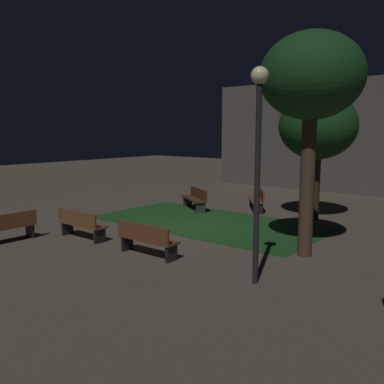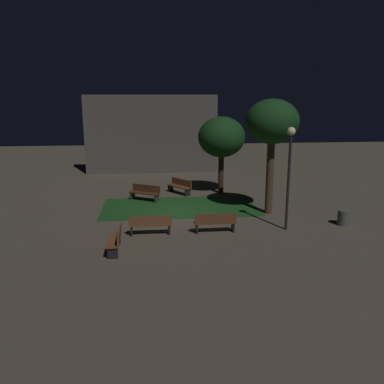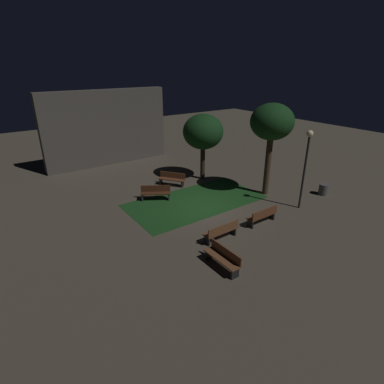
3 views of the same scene
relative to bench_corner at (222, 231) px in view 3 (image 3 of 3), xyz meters
name	(u,v)px [view 3 (image 3 of 3)]	position (x,y,z in m)	size (l,w,h in m)	color
ground_plane	(203,208)	(1.39, 3.28, -0.48)	(60.00, 60.00, 0.00)	#4C4438
grass_lawn	(195,201)	(1.58, 4.28, -0.48)	(8.19, 4.30, 0.01)	#194219
bench_corner	(222,231)	(0.00, 0.00, 0.00)	(1.80, 0.49, 0.88)	brown
bench_by_lamp	(263,215)	(2.78, 0.00, 0.00)	(1.80, 0.49, 0.88)	brown
bench_near_trees	(156,192)	(-0.26, 5.89, 0.00)	(1.78, 1.36, 0.88)	#422314
bench_path_side	(223,257)	(-1.32, -1.64, 0.00)	(0.49, 1.80, 0.88)	brown
bench_front_right	(172,179)	(1.83, 7.37, 0.00)	(1.44, 1.74, 0.88)	brown
tree_right_canopy	(272,123)	(5.95, 2.67, 4.00)	(2.57, 2.57, 5.66)	#423021
tree_lawn_side	(203,132)	(4.31, 7.20, 2.91)	(2.78, 2.78, 4.62)	#2D2116
lamp_post_near_wall	(306,157)	(5.98, 0.09, 2.59)	(0.36, 0.36, 4.51)	black
trash_bin	(323,189)	(8.82, 0.42, -0.13)	(0.57, 0.57, 0.70)	#4C4C4C
building_wall_backdrop	(107,128)	(0.24, 14.61, 2.47)	(10.01, 0.80, 5.89)	#4C4742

